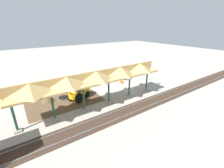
% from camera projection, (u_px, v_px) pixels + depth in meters
% --- Properties ---
extents(ground_plane, '(120.00, 120.00, 0.00)m').
position_uv_depth(ground_plane, '(121.00, 84.00, 27.68)').
color(ground_plane, '#9E998E').
extents(dirt_work_zone, '(10.05, 7.00, 0.01)m').
position_uv_depth(dirt_work_zone, '(64.00, 100.00, 21.69)').
color(dirt_work_zone, brown).
rests_on(dirt_work_zone, ground).
extents(platform_canopy, '(19.63, 3.20, 4.90)m').
position_uv_depth(platform_canopy, '(96.00, 77.00, 18.55)').
color(platform_canopy, '#9E998E').
rests_on(platform_canopy, ground).
extents(rail_tracks, '(60.00, 2.58, 0.15)m').
position_uv_depth(rail_tracks, '(155.00, 100.00, 21.52)').
color(rail_tracks, slate).
rests_on(rail_tracks, ground).
extents(stop_sign, '(0.60, 0.51, 2.22)m').
position_uv_depth(stop_sign, '(127.00, 73.00, 28.70)').
color(stop_sign, gray).
rests_on(stop_sign, ground).
extents(backhoe, '(4.95, 3.48, 2.82)m').
position_uv_depth(backhoe, '(78.00, 91.00, 21.51)').
color(backhoe, orange).
rests_on(backhoe, ground).
extents(dirt_mound, '(3.78, 3.78, 2.04)m').
position_uv_depth(dirt_mound, '(48.00, 101.00, 21.28)').
color(dirt_mound, brown).
rests_on(dirt_mound, ground).
extents(concrete_pipe, '(1.71, 1.38, 0.97)m').
position_uv_depth(concrete_pipe, '(125.00, 77.00, 29.90)').
color(concrete_pipe, '#9E9384').
rests_on(concrete_pipe, ground).
extents(traffic_barrel, '(0.56, 0.56, 0.90)m').
position_uv_depth(traffic_barrel, '(121.00, 81.00, 27.80)').
color(traffic_barrel, orange).
rests_on(traffic_barrel, ground).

